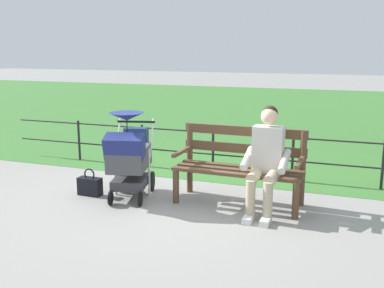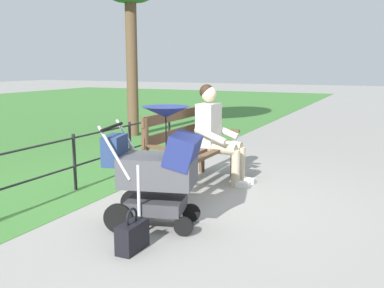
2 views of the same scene
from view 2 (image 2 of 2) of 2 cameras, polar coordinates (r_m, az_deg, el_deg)
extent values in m
plane|color=gray|center=(4.92, -2.90, -7.77)|extent=(60.00, 60.00, 0.00)
cube|color=brown|center=(5.52, -1.04, -0.94)|extent=(1.60, 0.13, 0.04)
cube|color=brown|center=(5.45, 0.65, -1.10)|extent=(1.60, 0.13, 0.04)
cube|color=brown|center=(5.37, 2.38, -1.27)|extent=(1.60, 0.13, 0.04)
cube|color=brown|center=(5.53, -1.97, 1.39)|extent=(1.60, 0.07, 0.12)
cube|color=brown|center=(5.50, -1.98, 3.76)|extent=(1.60, 0.07, 0.12)
cylinder|color=brown|center=(6.09, 5.39, -2.08)|extent=(0.08, 0.08, 0.45)
cylinder|color=brown|center=(6.23, 1.29, 0.57)|extent=(0.08, 0.08, 0.95)
cube|color=brown|center=(6.09, 3.69, 1.81)|extent=(0.06, 0.56, 0.04)
cylinder|color=brown|center=(4.76, -1.08, -5.57)|extent=(0.08, 0.08, 0.45)
cylinder|color=brown|center=(4.93, -6.06, -2.07)|extent=(0.08, 0.08, 0.95)
cube|color=brown|center=(4.76, -3.24, -0.58)|extent=(0.06, 0.56, 0.04)
cylinder|color=tan|center=(5.78, 4.55, -0.26)|extent=(0.15, 0.40, 0.14)
cylinder|color=tan|center=(5.60, 3.80, -0.60)|extent=(0.15, 0.40, 0.14)
cylinder|color=tan|center=(5.76, 6.37, -2.72)|extent=(0.11, 0.11, 0.47)
cylinder|color=tan|center=(5.58, 5.67, -3.14)|extent=(0.11, 0.11, 0.47)
cube|color=silver|center=(5.78, 7.08, -4.73)|extent=(0.10, 0.22, 0.07)
cube|color=silver|center=(5.60, 6.41, -5.21)|extent=(0.10, 0.22, 0.07)
cube|color=beige|center=(5.73, 2.18, 2.50)|extent=(0.36, 0.23, 0.56)
cylinder|color=beige|center=(5.90, 4.10, 1.73)|extent=(0.10, 0.43, 0.23)
cylinder|color=beige|center=(5.50, 2.38, 1.12)|extent=(0.10, 0.43, 0.23)
sphere|color=beige|center=(5.69, 2.20, 6.50)|extent=(0.20, 0.20, 0.20)
sphere|color=black|center=(5.70, 1.93, 6.81)|extent=(0.19, 0.19, 0.19)
cylinder|color=black|center=(4.53, -7.54, -7.61)|extent=(0.10, 0.28, 0.28)
cylinder|color=black|center=(4.12, -9.55, -9.51)|extent=(0.10, 0.28, 0.28)
cylinder|color=black|center=(4.37, -0.09, -8.90)|extent=(0.07, 0.18, 0.18)
cylinder|color=black|center=(4.02, -1.11, -10.66)|extent=(0.07, 0.18, 0.18)
cube|color=#38383D|center=(4.21, -4.63, -7.80)|extent=(0.54, 0.61, 0.12)
cylinder|color=silver|center=(4.42, -5.12, -5.51)|extent=(0.03, 0.03, 0.65)
cylinder|color=silver|center=(4.00, -6.91, -7.26)|extent=(0.03, 0.03, 0.65)
cube|color=#47474C|center=(4.12, -4.42, -3.44)|extent=(0.61, 0.77, 0.28)
cube|color=navy|center=(4.02, -1.16, -0.83)|extent=(0.54, 0.41, 0.33)
cylinder|color=black|center=(4.18, -10.35, 2.20)|extent=(0.51, 0.16, 0.03)
cylinder|color=silver|center=(4.39, -7.98, 0.01)|extent=(0.10, 0.29, 0.49)
cylinder|color=silver|center=(3.96, -10.08, -1.16)|extent=(0.10, 0.29, 0.49)
cone|color=navy|center=(4.00, -3.42, 4.17)|extent=(0.54, 0.54, 0.10)
cylinder|color=black|center=(4.03, -3.40, 1.62)|extent=(0.01, 0.01, 0.30)
cube|color=navy|center=(4.21, -10.00, -0.77)|extent=(0.35, 0.23, 0.28)
cube|color=black|center=(3.75, -7.75, -11.84)|extent=(0.32, 0.14, 0.24)
torus|color=black|center=(3.69, -7.81, -9.39)|extent=(0.16, 0.02, 0.16)
cylinder|color=black|center=(8.67, 0.85, 2.50)|extent=(0.04, 0.04, 0.70)
cylinder|color=black|center=(7.57, -2.97, 1.34)|extent=(0.04, 0.04, 0.70)
cylinder|color=black|center=(6.52, -8.05, -0.20)|extent=(0.04, 0.04, 0.70)
cylinder|color=black|center=(5.55, -15.00, -2.30)|extent=(0.04, 0.04, 0.70)
cylinder|color=black|center=(5.49, -15.14, 0.76)|extent=(7.41, 0.02, 0.02)
cylinder|color=black|center=(5.56, -14.97, -2.80)|extent=(7.41, 0.02, 0.02)
cylinder|color=brown|center=(9.54, -7.81, 10.39)|extent=(0.24, 0.24, 3.11)
camera|label=1|loc=(6.84, 51.75, 9.90)|focal=41.45mm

